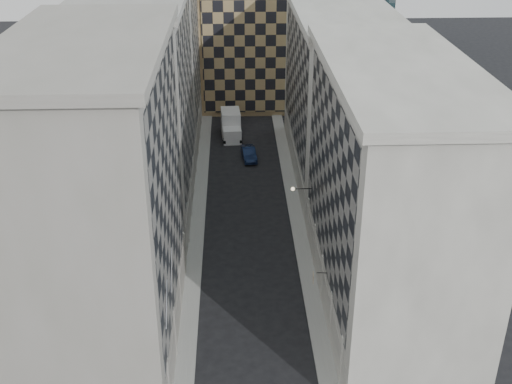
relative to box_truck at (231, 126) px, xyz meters
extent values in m
cube|color=gray|center=(-3.62, -23.07, -1.42)|extent=(1.50, 100.00, 0.15)
cube|color=gray|center=(6.88, -23.07, -1.42)|extent=(1.50, 100.00, 0.15)
cube|color=gray|center=(-9.37, -42.07, 10.00)|extent=(10.00, 22.00, 23.00)
cube|color=gray|center=(-4.49, -42.07, 11.50)|extent=(0.25, 19.36, 18.00)
cube|color=gray|center=(-4.57, -42.07, 0.10)|extent=(0.45, 21.12, 3.20)
cube|color=gray|center=(-9.37, -42.07, 21.85)|extent=(10.80, 22.80, 0.70)
cylinder|color=gray|center=(-4.72, -44.82, 0.70)|extent=(0.90, 0.90, 4.40)
cylinder|color=gray|center=(-4.72, -39.32, 0.70)|extent=(0.90, 0.90, 4.40)
cylinder|color=gray|center=(-4.72, -33.82, 0.70)|extent=(0.90, 0.90, 4.40)
cube|color=gray|center=(-9.37, -20.07, 9.50)|extent=(10.00, 22.00, 22.00)
cube|color=gray|center=(-4.49, -20.07, 11.00)|extent=(0.25, 19.36, 17.00)
cube|color=gray|center=(-4.57, -20.07, 0.10)|extent=(0.45, 21.12, 3.20)
cylinder|color=gray|center=(-4.72, -28.32, 0.70)|extent=(0.90, 0.90, 4.40)
cylinder|color=gray|center=(-4.72, -22.82, 0.70)|extent=(0.90, 0.90, 4.40)
cylinder|color=gray|center=(-4.72, -17.32, 0.70)|extent=(0.90, 0.90, 4.40)
cylinder|color=gray|center=(-4.72, -11.82, 0.70)|extent=(0.90, 0.90, 4.40)
cube|color=gray|center=(-9.37, 1.93, 9.00)|extent=(10.00, 22.00, 21.00)
cube|color=gray|center=(-4.49, 1.93, 10.50)|extent=(0.25, 19.36, 16.00)
cube|color=gray|center=(-4.57, 1.93, 0.10)|extent=(0.45, 21.12, 3.20)
cylinder|color=gray|center=(-4.72, -6.32, 0.70)|extent=(0.90, 0.90, 4.40)
cylinder|color=gray|center=(-4.72, -0.82, 0.70)|extent=(0.90, 0.90, 4.40)
cylinder|color=gray|center=(-4.72, 4.68, 0.70)|extent=(0.90, 0.90, 4.40)
cylinder|color=gray|center=(-4.72, 10.18, 0.70)|extent=(0.90, 0.90, 4.40)
cube|color=#A6A398|center=(12.63, -38.07, 8.50)|extent=(10.00, 26.00, 20.00)
cube|color=gray|center=(7.75, -38.07, 10.00)|extent=(0.25, 22.88, 15.00)
cube|color=#A6A398|center=(7.83, -38.07, 0.10)|extent=(0.45, 24.96, 3.20)
cube|color=#A6A398|center=(12.63, -38.07, 18.85)|extent=(10.80, 26.80, 0.70)
cylinder|color=#A6A398|center=(7.98, -48.47, 0.70)|extent=(0.90, 0.90, 4.40)
cylinder|color=#A6A398|center=(7.98, -43.27, 0.70)|extent=(0.90, 0.90, 4.40)
cylinder|color=#A6A398|center=(7.98, -38.07, 0.70)|extent=(0.90, 0.90, 4.40)
cylinder|color=#A6A398|center=(7.98, -32.87, 0.70)|extent=(0.90, 0.90, 4.40)
cylinder|color=#A6A398|center=(7.98, -27.67, 0.70)|extent=(0.90, 0.90, 4.40)
cube|color=#A6A398|center=(12.63, -11.07, 8.00)|extent=(10.00, 28.00, 19.00)
cube|color=gray|center=(7.75, -11.07, 9.50)|extent=(0.25, 24.64, 14.00)
cube|color=#A6A398|center=(7.83, -11.07, 0.10)|extent=(0.45, 26.88, 3.20)
cube|color=#A6A398|center=(12.63, -11.07, 17.85)|extent=(10.80, 28.80, 0.70)
cube|color=#A78458|center=(3.63, 14.93, 7.50)|extent=(16.00, 14.00, 18.00)
cube|color=tan|center=(3.63, 7.83, 7.50)|extent=(15.20, 0.25, 16.50)
cylinder|color=gray|center=(-4.27, -49.07, 6.50)|extent=(0.10, 2.33, 2.33)
cylinder|color=gray|center=(-4.27, -45.07, 6.50)|extent=(0.10, 2.33, 2.33)
cylinder|color=black|center=(6.73, -29.07, 4.70)|extent=(1.80, 0.08, 0.08)
sphere|color=#FFE5B2|center=(5.83, -29.07, 4.70)|extent=(0.36, 0.36, 0.36)
cube|color=white|center=(0.12, -2.09, -0.50)|extent=(2.59, 2.79, 1.99)
cube|color=white|center=(-0.05, 0.79, 0.22)|extent=(2.77, 4.13, 3.44)
cylinder|color=black|center=(-0.94, -3.04, -1.00)|extent=(0.39, 1.01, 1.00)
cylinder|color=black|center=(1.28, -2.91, -1.00)|extent=(0.39, 1.01, 1.00)
cylinder|color=black|center=(-1.23, 2.05, -1.00)|extent=(0.39, 1.01, 1.00)
cylinder|color=black|center=(0.99, 2.18, -1.00)|extent=(0.39, 1.01, 1.00)
imported|color=#101D3E|center=(2.23, -7.97, -0.72)|extent=(2.13, 4.85, 1.55)
cylinder|color=black|center=(7.23, -40.33, 2.74)|extent=(0.88, 0.14, 0.06)
cube|color=#C2AC8E|center=(6.53, -40.33, 2.30)|extent=(0.13, 0.77, 0.77)
camera|label=1|loc=(0.26, -83.17, 31.88)|focal=45.00mm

